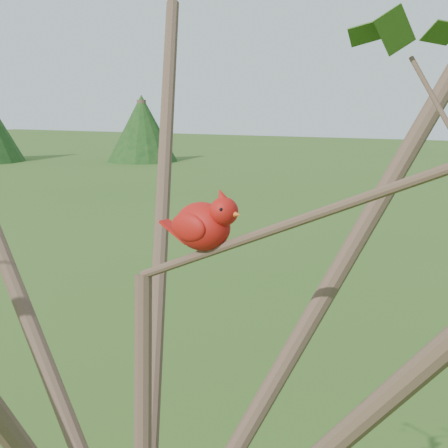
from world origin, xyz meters
name	(u,v)px	position (x,y,z in m)	size (l,w,h in m)	color
crabapple_tree	(136,199)	(0.03, -0.02, 2.12)	(2.35, 2.05, 2.95)	#443124
cardinal	(205,224)	(0.10, 0.09, 2.07)	(0.19, 0.11, 0.13)	red
distant_trees	(358,125)	(-6.48, 22.46, 1.45)	(38.05, 17.54, 3.28)	#443124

